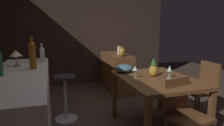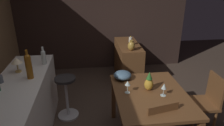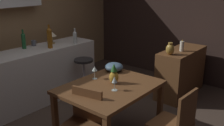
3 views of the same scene
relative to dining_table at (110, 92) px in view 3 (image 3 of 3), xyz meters
name	(u,v)px [view 3 (image 3 of 3)]	position (x,y,z in m)	size (l,w,h in m)	color
ground_plane	(96,126)	(0.09, 0.32, -0.65)	(9.00, 9.00, 0.00)	#47382D
wall_kitchen_back	(3,14)	(0.02, 2.40, 0.76)	(5.20, 0.33, 2.60)	#9E7A51
wall_side_right	(169,14)	(2.64, 0.62, 0.65)	(0.10, 4.40, 2.60)	#33231E
dining_table	(110,92)	(0.00, 0.00, 0.00)	(1.18, 0.92, 0.74)	brown
kitchen_counter	(38,75)	(0.11, 1.66, -0.20)	(2.10, 0.60, 0.90)	silver
sideboard_cabinet	(181,72)	(1.86, -0.08, -0.24)	(1.10, 0.44, 0.82)	brown
chair_near_window	(82,123)	(-0.52, -0.04, -0.18)	(0.47, 0.47, 0.84)	brown
chair_by_doorway	(176,124)	(0.10, -0.84, -0.16)	(0.42, 0.42, 0.88)	brown
bar_stool	(84,77)	(0.67, 1.14, -0.28)	(0.34, 0.34, 0.70)	#262323
wine_glass_left	(115,80)	(-0.08, -0.14, 0.21)	(0.07, 0.07, 0.17)	silver
wine_glass_right	(95,69)	(0.05, 0.29, 0.22)	(0.07, 0.07, 0.17)	silver
pineapple_centerpiece	(114,75)	(0.08, 0.01, 0.20)	(0.12, 0.12, 0.26)	gold
fruit_bowl	(114,67)	(0.44, 0.29, 0.15)	(0.26, 0.26, 0.12)	slate
wine_bottle_green	(24,40)	(0.00, 1.82, 0.39)	(0.07, 0.07, 0.31)	#1E592D
wine_bottle_amber	(50,37)	(0.29, 1.53, 0.43)	(0.08, 0.08, 0.38)	#8C5114
wine_bottle_clear	(75,37)	(0.76, 1.43, 0.37)	(0.07, 0.07, 0.27)	silver
cup_slate	(34,43)	(0.22, 1.87, 0.30)	(0.11, 0.07, 0.09)	#515660
counter_lamp	(52,35)	(0.51, 1.74, 0.41)	(0.15, 0.15, 0.21)	#A58447
pillar_candle_tall	(182,46)	(1.76, -0.10, 0.26)	(0.07, 0.07, 0.20)	white
vase_brass	(170,49)	(1.44, -0.05, 0.26)	(0.13, 0.13, 0.20)	#B78C38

